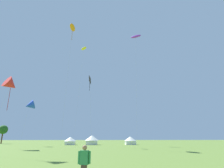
# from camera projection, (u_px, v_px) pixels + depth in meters

# --- Properties ---
(kite_purple_parafoil) EXTENTS (3.50, 2.84, 32.60)m
(kite_purple_parafoil) POSITION_uv_depth(u_px,v_px,m) (136.00, 37.00, 55.99)
(kite_purple_parafoil) COLOR purple
(kite_purple_parafoil) RESTS_ON ground
(kite_blue_delta) EXTENTS (3.81, 3.64, 12.47)m
(kite_blue_delta) POSITION_uv_depth(u_px,v_px,m) (30.00, 105.00, 51.49)
(kite_blue_delta) COLOR blue
(kite_blue_delta) RESTS_ON ground
(kite_red_delta) EXTENTS (4.78, 4.61, 15.65)m
(kite_red_delta) POSITION_uv_depth(u_px,v_px,m) (11.00, 85.00, 41.87)
(kite_red_delta) COLOR red
(kite_red_delta) RESTS_ON ground
(kite_orange_parafoil) EXTENTS (1.81, 3.81, 32.62)m
(kite_orange_parafoil) POSITION_uv_depth(u_px,v_px,m) (73.00, 28.00, 51.51)
(kite_orange_parafoil) COLOR orange
(kite_orange_parafoil) RESTS_ON ground
(kite_black_diamond) EXTENTS (1.37, 3.69, 17.83)m
(kite_black_diamond) POSITION_uv_depth(u_px,v_px,m) (90.00, 81.00, 47.38)
(kite_black_diamond) COLOR black
(kite_black_diamond) RESTS_ON ground
(kite_yellow_parafoil) EXTENTS (3.18, 3.16, 34.56)m
(kite_yellow_parafoil) POSITION_uv_depth(u_px,v_px,m) (84.00, 49.00, 67.93)
(kite_yellow_parafoil) COLOR yellow
(kite_yellow_parafoil) RESTS_ON ground
(person_spectator) EXTENTS (0.57, 0.32, 1.73)m
(person_spectator) POSITION_uv_depth(u_px,v_px,m) (84.00, 166.00, 8.08)
(person_spectator) COLOR #473828
(person_spectator) RESTS_ON ground
(festival_tent_right) EXTENTS (3.69, 3.69, 2.40)m
(festival_tent_right) POSITION_uv_depth(u_px,v_px,m) (70.00, 140.00, 56.41)
(festival_tent_right) COLOR white
(festival_tent_right) RESTS_ON ground
(festival_tent_center) EXTENTS (4.38, 4.38, 2.85)m
(festival_tent_center) POSITION_uv_depth(u_px,v_px,m) (92.00, 140.00, 57.00)
(festival_tent_center) COLOR white
(festival_tent_center) RESTS_ON ground
(festival_tent_left) EXTENTS (3.88, 3.88, 2.52)m
(festival_tent_left) POSITION_uv_depth(u_px,v_px,m) (130.00, 140.00, 57.91)
(festival_tent_left) COLOR white
(festival_tent_left) RESTS_ON ground
(tree_distant_left) EXTENTS (3.30, 3.30, 6.75)m
(tree_distant_left) POSITION_uv_depth(u_px,v_px,m) (3.00, 130.00, 69.18)
(tree_distant_left) COLOR brown
(tree_distant_left) RESTS_ON ground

